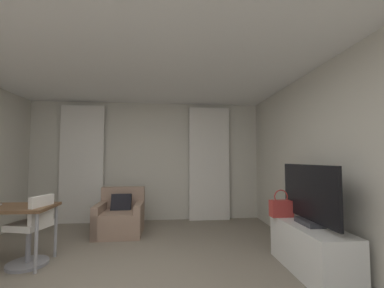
{
  "coord_description": "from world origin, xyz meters",
  "views": [
    {
      "loc": [
        0.5,
        -2.48,
        1.36
      ],
      "look_at": [
        0.86,
        1.5,
        1.59
      ],
      "focal_mm": 22.68,
      "sensor_mm": 36.0,
      "label": 1
    }
  ],
  "objects_px": {
    "tv_console": "(311,249)",
    "handbag_primary": "(281,208)",
    "armchair": "(120,218)",
    "tv_flatscreen": "(309,196)",
    "desk_chair": "(32,234)"
  },
  "relations": [
    {
      "from": "armchair",
      "to": "tv_console",
      "type": "relative_size",
      "value": 0.68
    },
    {
      "from": "armchair",
      "to": "tv_flatscreen",
      "type": "height_order",
      "value": "tv_flatscreen"
    },
    {
      "from": "tv_console",
      "to": "handbag_primary",
      "type": "bearing_deg",
      "value": 109.33
    },
    {
      "from": "armchair",
      "to": "desk_chair",
      "type": "distance_m",
      "value": 1.5
    },
    {
      "from": "armchair",
      "to": "tv_console",
      "type": "bearing_deg",
      "value": -33.91
    },
    {
      "from": "armchair",
      "to": "desk_chair",
      "type": "relative_size",
      "value": 0.92
    },
    {
      "from": "tv_console",
      "to": "handbag_primary",
      "type": "xyz_separation_m",
      "value": [
        -0.15,
        0.43,
        0.4
      ]
    },
    {
      "from": "desk_chair",
      "to": "armchair",
      "type": "bearing_deg",
      "value": 54.71
    },
    {
      "from": "handbag_primary",
      "to": "desk_chair",
      "type": "bearing_deg",
      "value": 178.67
    },
    {
      "from": "desk_chair",
      "to": "handbag_primary",
      "type": "bearing_deg",
      "value": -1.33
    },
    {
      "from": "armchair",
      "to": "handbag_primary",
      "type": "xyz_separation_m",
      "value": [
        2.42,
        -1.3,
        0.4
      ]
    },
    {
      "from": "armchair",
      "to": "tv_flatscreen",
      "type": "relative_size",
      "value": 0.72
    },
    {
      "from": "armchair",
      "to": "tv_flatscreen",
      "type": "bearing_deg",
      "value": -33.76
    },
    {
      "from": "tv_console",
      "to": "handbag_primary",
      "type": "distance_m",
      "value": 0.61
    },
    {
      "from": "tv_flatscreen",
      "to": "handbag_primary",
      "type": "bearing_deg",
      "value": 109.74
    }
  ]
}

